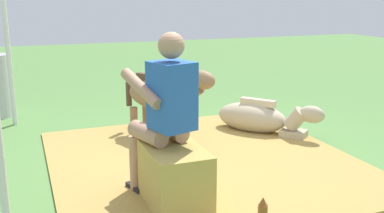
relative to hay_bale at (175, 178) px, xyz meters
The scene contains 7 objects.
ground_plane 1.08m from the hay_bale, 31.41° to the right, with size 24.00×24.00×0.00m, color #568442.
hay_patch 1.07m from the hay_bale, 34.77° to the right, with size 3.06×2.96×0.02m, color #AD8C47.
hay_bale is the anchor object (origin of this frame).
person_seated 0.54m from the hay_bale, 11.28° to the left, with size 0.71×0.53×1.38m.
pony_standing 1.73m from the hay_bale, 14.08° to the right, with size 1.23×0.81×0.89m.
pony_lying 2.21m from the hay_bale, 46.54° to the right, with size 1.23×1.03×0.42m.
tent_pole_right 3.35m from the hay_bale, 21.49° to the left, with size 0.06×0.06×2.42m, color silver.
Camera 1 is at (-3.99, 1.60, 1.64)m, focal length 41.96 mm.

